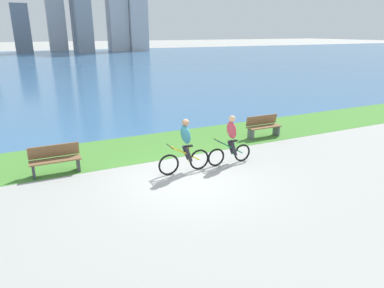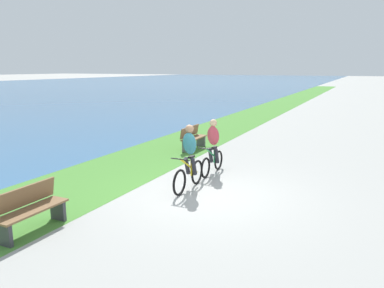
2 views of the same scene
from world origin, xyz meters
TOP-DOWN VIEW (x-y plane):
  - ground_plane at (0.00, 0.00)m, footprint 300.00×300.00m
  - grass_strip_bayside at (0.00, 3.40)m, footprint 120.00×3.17m
  - cyclist_lead at (0.21, 0.52)m, footprint 1.72×0.52m
  - cyclist_trailing at (1.87, 0.54)m, footprint 1.63×0.52m
  - bench_near_path at (-3.45, 2.18)m, footprint 1.50×0.47m
  - bench_far_along_path at (4.72, 2.56)m, footprint 1.50×0.47m

SIDE VIEW (x-z plane):
  - ground_plane at x=0.00m, z-range 0.00..0.00m
  - grass_strip_bayside at x=0.00m, z-range 0.00..0.01m
  - bench_near_path at x=-3.45m, z-range 0.00..0.90m
  - bench_far_along_path at x=4.72m, z-range 0.00..0.90m
  - cyclist_trailing at x=1.87m, z-range 0.00..1.65m
  - cyclist_lead at x=0.21m, z-range -0.01..1.70m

